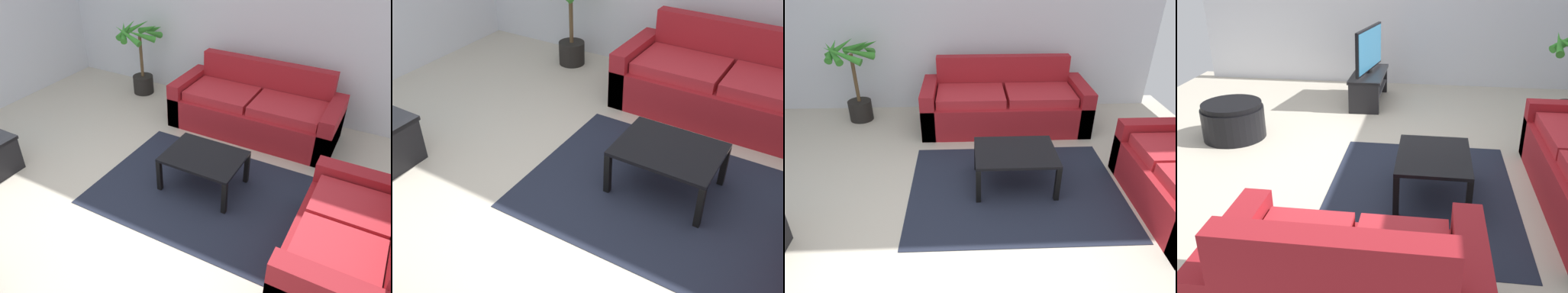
{
  "view_description": "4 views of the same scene",
  "coord_description": "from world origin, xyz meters",
  "views": [
    {
      "loc": [
        2.21,
        -2.14,
        2.74
      ],
      "look_at": [
        0.56,
        0.85,
        0.49
      ],
      "focal_mm": 35.0,
      "sensor_mm": 36.0,
      "label": 1
    },
    {
      "loc": [
        1.62,
        -1.98,
        2.48
      ],
      "look_at": [
        0.23,
        0.31,
        0.6
      ],
      "focal_mm": 41.29,
      "sensor_mm": 36.0,
      "label": 2
    },
    {
      "loc": [
        0.17,
        -2.28,
        2.28
      ],
      "look_at": [
        0.29,
        0.72,
        0.55
      ],
      "focal_mm": 32.9,
      "sensor_mm": 36.0,
      "label": 3
    },
    {
      "loc": [
        4.17,
        0.79,
        2.04
      ],
      "look_at": [
        0.56,
        0.3,
        0.41
      ],
      "focal_mm": 40.37,
      "sensor_mm": 36.0,
      "label": 4
    }
  ],
  "objects": [
    {
      "name": "potted_palm",
      "position": [
        -1.37,
        2.55,
        0.62
      ],
      "size": [
        0.76,
        0.77,
        1.16
      ],
      "color": "black",
      "rests_on": "ground"
    },
    {
      "name": "area_rug",
      "position": [
        0.66,
        0.76,
        0.0
      ],
      "size": [
        2.2,
        1.7,
        0.01
      ],
      "primitive_type": "cube",
      "color": "#1E2333",
      "rests_on": "ground"
    },
    {
      "name": "ground_plane",
      "position": [
        0.0,
        0.0,
        0.0
      ],
      "size": [
        6.6,
        6.6,
        0.0
      ],
      "primitive_type": "plane",
      "color": "beige"
    },
    {
      "name": "coffee_table",
      "position": [
        0.66,
        0.86,
        0.35
      ],
      "size": [
        0.83,
        0.64,
        0.41
      ],
      "color": "black",
      "rests_on": "ground"
    },
    {
      "name": "couch_main",
      "position": [
        0.69,
        2.28,
        0.3
      ],
      "size": [
        2.22,
        0.9,
        0.9
      ],
      "color": "maroon",
      "rests_on": "ground"
    },
    {
      "name": "wall_back",
      "position": [
        0.0,
        3.0,
        1.35
      ],
      "size": [
        6.0,
        0.06,
        2.7
      ],
      "primitive_type": "cube",
      "color": "silver",
      "rests_on": "ground"
    }
  ]
}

